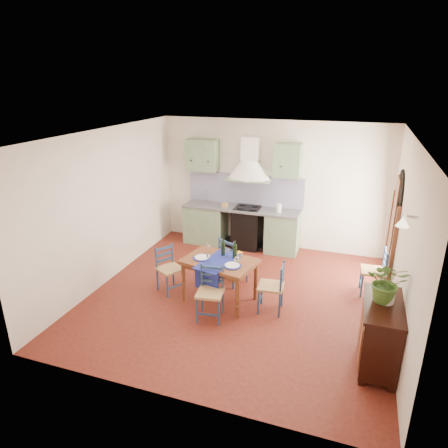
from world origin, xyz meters
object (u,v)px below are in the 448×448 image
Objects in this scene: dining_table at (220,265)px; potted_plant at (387,282)px; sideboard at (380,332)px; chair_near at (210,293)px.

potted_plant reaches higher than dining_table.
potted_plant is at bearing 91.53° from sideboard.
sideboard is (2.48, -0.35, 0.06)m from chair_near.
chair_near is 2.61m from potted_plant.
sideboard is at bearing -19.52° from dining_table.
potted_plant is (2.48, -0.28, 0.76)m from chair_near.
dining_table is at bearing 94.03° from chair_near.
dining_table is 2.71m from potted_plant.
sideboard reaches higher than chair_near.
chair_near is 2.51m from sideboard.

